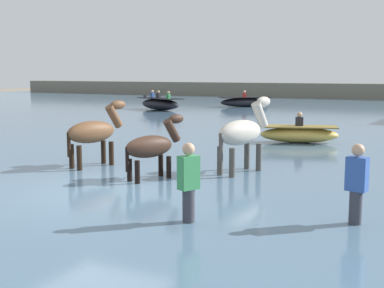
{
  "coord_description": "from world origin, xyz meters",
  "views": [
    {
      "loc": [
        6.23,
        -8.04,
        2.72
      ],
      "look_at": [
        0.28,
        3.85,
        0.84
      ],
      "focal_mm": 47.14,
      "sensor_mm": 36.0,
      "label": 1
    }
  ],
  "objects": [
    {
      "name": "boat_near_port",
      "position": [
        -6.43,
        25.58,
        0.68
      ],
      "size": [
        3.44,
        3.22,
        1.16
      ],
      "color": "black",
      "rests_on": "water_surface"
    },
    {
      "name": "horse_trailing_bay",
      "position": [
        -1.72,
        2.24,
        1.19
      ],
      "size": [
        0.86,
        1.84,
        2.0
      ],
      "color": "brown",
      "rests_on": "ground"
    },
    {
      "name": "boat_distant_west",
      "position": [
        -10.24,
        20.23,
        0.74
      ],
      "size": [
        3.89,
        2.75,
        1.25
      ],
      "color": "black",
      "rests_on": "water_surface"
    },
    {
      "name": "horse_lead_dark_bay",
      "position": [
        0.43,
        1.53,
        1.05
      ],
      "size": [
        0.89,
        1.61,
        1.77
      ],
      "color": "#382319",
      "rests_on": "ground"
    },
    {
      "name": "water_surface",
      "position": [
        0.0,
        10.0,
        0.17
      ],
      "size": [
        90.0,
        90.0,
        0.34
      ],
      "primitive_type": "cube",
      "color": "slate",
      "rests_on": "ground"
    },
    {
      "name": "horse_flank_pinto",
      "position": [
        1.96,
        3.18,
        1.26
      ],
      "size": [
        0.91,
        1.97,
        2.14
      ],
      "color": "beige",
      "rests_on": "ground"
    },
    {
      "name": "ground_plane",
      "position": [
        0.0,
        0.0,
        0.0
      ],
      "size": [
        120.0,
        120.0,
        0.0
      ],
      "primitive_type": "plane",
      "color": "#84755B"
    },
    {
      "name": "boat_mid_channel",
      "position": [
        1.83,
        9.0,
        0.63
      ],
      "size": [
        2.81,
        1.76,
        1.05
      ],
      "color": "gold",
      "rests_on": "water_surface"
    },
    {
      "name": "person_onlooker_right",
      "position": [
        2.66,
        -1.04,
        0.87
      ],
      "size": [
        0.33,
        0.38,
        1.63
      ],
      "color": "#383842",
      "rests_on": "ground"
    },
    {
      "name": "person_wading_mid",
      "position": [
        5.08,
        0.05,
        0.87
      ],
      "size": [
        0.35,
        0.26,
        1.63
      ],
      "color": "#383842",
      "rests_on": "ground"
    },
    {
      "name": "far_shoreline",
      "position": [
        0.0,
        40.51,
        0.88
      ],
      "size": [
        80.0,
        2.4,
        1.76
      ],
      "primitive_type": "cube",
      "color": "#706B5B",
      "rests_on": "ground"
    }
  ]
}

